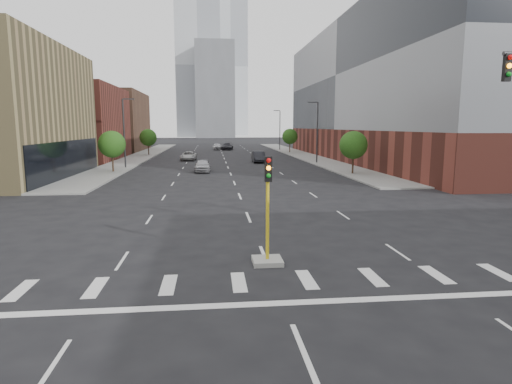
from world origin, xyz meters
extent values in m
cube|color=gray|center=(-15.00, 74.00, 0.07)|extent=(5.00, 92.00, 0.15)
cube|color=gray|center=(15.00, 74.00, 0.07)|extent=(5.00, 92.00, 0.15)
cube|color=brown|center=(-27.50, 66.00, 6.00)|extent=(20.00, 22.00, 12.00)
cube|color=brown|center=(-27.50, 92.00, 6.50)|extent=(20.00, 24.00, 13.00)
cube|color=brown|center=(29.50, 60.00, 2.50)|extent=(24.00, 70.00, 5.00)
cube|color=slate|center=(29.50, 60.00, 13.50)|extent=(24.00, 70.00, 17.00)
cube|color=#B2B7BC|center=(-8.00, 220.00, 35.00)|extent=(22.00, 22.00, 70.00)
cube|color=#B2B7BC|center=(10.00, 260.00, 40.00)|extent=(20.00, 20.00, 80.00)
cube|color=slate|center=(0.00, 200.00, 22.00)|extent=(18.00, 18.00, 44.00)
cube|color=#999993|center=(0.00, 9.00, 0.10)|extent=(1.20, 1.20, 0.20)
cylinder|color=gold|center=(0.00, 9.00, 1.80)|extent=(0.14, 0.14, 3.20)
cube|color=black|center=(0.00, 8.82, 3.90)|extent=(0.28, 0.18, 1.00)
sphere|color=red|center=(0.00, 8.72, 4.25)|extent=(0.18, 0.18, 0.18)
sphere|color=orange|center=(0.00, 8.72, 3.95)|extent=(0.18, 0.18, 0.18)
sphere|color=#0C7F19|center=(0.00, 8.72, 3.65)|extent=(0.18, 0.18, 0.18)
cube|color=black|center=(8.70, 7.50, 7.70)|extent=(0.28, 0.18, 1.00)
sphere|color=red|center=(8.70, 7.38, 8.05)|extent=(0.18, 0.18, 0.18)
sphere|color=orange|center=(8.70, 7.38, 7.75)|extent=(0.18, 0.18, 0.18)
sphere|color=#0C7F19|center=(8.70, 7.38, 7.45)|extent=(0.18, 0.18, 0.18)
cylinder|color=#2D2D30|center=(13.50, 55.00, 4.50)|extent=(0.20, 0.20, 9.00)
cube|color=#2D2D30|center=(12.70, 55.00, 9.00)|extent=(1.40, 0.22, 0.15)
cylinder|color=#2D2D30|center=(13.50, 90.00, 4.50)|extent=(0.20, 0.20, 9.00)
cube|color=#2D2D30|center=(12.70, 90.00, 9.00)|extent=(1.40, 0.22, 0.15)
cylinder|color=#2D2D30|center=(-13.50, 50.00, 4.50)|extent=(0.20, 0.20, 9.00)
cube|color=#2D2D30|center=(-12.70, 50.00, 9.00)|extent=(1.40, 0.22, 0.15)
cylinder|color=#382619|center=(-14.00, 45.00, 1.02)|extent=(0.20, 0.20, 1.75)
sphere|color=#1D4512|center=(-14.00, 45.00, 3.40)|extent=(3.20, 3.20, 3.20)
cylinder|color=#382619|center=(-14.00, 75.00, 1.02)|extent=(0.20, 0.20, 1.75)
sphere|color=#1D4512|center=(-14.00, 75.00, 3.40)|extent=(3.20, 3.20, 3.20)
cylinder|color=#382619|center=(14.00, 40.00, 1.02)|extent=(0.20, 0.20, 1.75)
sphere|color=#1D4512|center=(14.00, 40.00, 3.40)|extent=(3.20, 3.20, 3.20)
cylinder|color=#382619|center=(14.00, 80.00, 1.02)|extent=(0.20, 0.20, 1.75)
sphere|color=#1D4512|center=(14.00, 80.00, 3.40)|extent=(3.20, 3.20, 3.20)
imported|color=#A7A6AB|center=(-3.29, 44.64, 0.78)|extent=(1.98, 4.63, 1.56)
imported|color=black|center=(5.01, 57.68, 0.85)|extent=(1.84, 5.18, 1.70)
imported|color=#B7B7B7|center=(-5.90, 62.92, 0.71)|extent=(2.56, 5.17, 1.41)
imported|color=black|center=(1.55, 92.80, 0.82)|extent=(3.16, 5.93, 1.64)
imported|color=#B4B4B9|center=(-0.86, 93.15, 0.78)|extent=(2.20, 4.72, 1.56)
camera|label=1|loc=(-2.21, -7.72, 5.58)|focal=30.00mm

